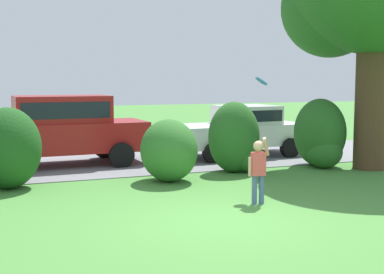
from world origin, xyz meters
TOP-DOWN VIEW (x-y plane):
  - ground_plane at (0.00, 0.00)m, footprint 80.00×80.00m
  - driveway_strip at (0.00, 6.62)m, footprint 28.00×4.40m
  - shrub_centre_left at (-3.22, 4.13)m, footprint 1.42×1.43m
  - shrub_centre at (0.28, 3.63)m, footprint 1.31×1.49m
  - shrub_centre_right at (2.27, 4.15)m, footprint 1.43×1.12m
  - shrub_far_end at (4.77, 4.09)m, footprint 1.37×1.51m
  - parked_sedan at (3.64, 6.68)m, footprint 4.49×2.28m
  - parked_suv at (-1.70, 6.80)m, footprint 4.74×2.18m
  - child_thrower at (1.11, 0.88)m, footprint 0.47×0.23m
  - frisbee at (1.64, 1.77)m, footprint 0.27×0.28m

SIDE VIEW (x-z plane):
  - ground_plane at x=0.00m, z-range 0.00..0.00m
  - driveway_strip at x=0.00m, z-range 0.00..0.02m
  - child_thrower at x=1.11m, z-range 0.07..1.36m
  - shrub_centre at x=0.28m, z-range 0.00..1.45m
  - shrub_centre_right at x=2.27m, z-range -0.08..1.72m
  - shrub_far_end at x=4.77m, z-range -0.09..1.76m
  - parked_sedan at x=3.64m, z-range 0.07..1.63m
  - shrub_centre_left at x=-3.22m, z-range 0.00..1.76m
  - parked_suv at x=-1.70m, z-range 0.12..2.04m
  - frisbee at x=1.64m, z-range 2.22..2.42m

